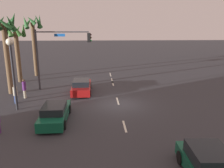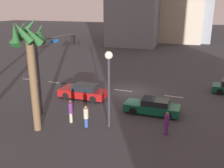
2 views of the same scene
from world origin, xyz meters
name	(u,v)px [view 1 (image 1 of 2)]	position (x,y,z in m)	size (l,w,h in m)	color
ground_plane	(118,104)	(0.00, 0.00, 0.00)	(220.00, 220.00, 0.00)	#333338
lane_stripe_2	(125,126)	(-4.47, 0.00, 0.01)	(1.81, 0.14, 0.01)	silver
lane_stripe_3	(118,101)	(0.82, 0.00, 0.01)	(2.04, 0.14, 0.01)	silver
lane_stripe_4	(112,81)	(8.86, 0.00, 0.01)	(2.53, 0.14, 0.01)	silver
lane_stripe_5	(113,83)	(7.43, 0.00, 0.01)	(2.38, 0.14, 0.01)	silver
lane_stripe_6	(110,75)	(12.64, 0.00, 0.01)	(2.47, 0.14, 0.01)	silver
car_0	(55,113)	(-3.32, 4.77, 0.61)	(4.55, 1.83, 1.30)	#0F5138
car_1	(210,167)	(-9.99, -2.99, 0.63)	(4.12, 2.12, 1.37)	#0F5138
car_3	(82,87)	(3.75, 3.45, 0.64)	(4.66, 2.01, 1.37)	maroon
traffic_signal	(56,49)	(5.25, 6.10, 4.31)	(0.48, 5.81, 6.30)	#38383D
streetlamp	(12,60)	(-0.78, 8.31, 4.01)	(0.56, 0.56, 5.67)	#2D2D33
pedestrian_1	(15,94)	(0.78, 8.94, 0.89)	(0.45, 0.45, 1.69)	#2D478C
pedestrian_2	(24,88)	(2.23, 8.64, 0.98)	(0.39, 0.39, 1.83)	#B2A58C
palm_tree_0	(34,33)	(12.57, 10.26, 5.84)	(2.42, 2.76, 8.28)	brown
palm_tree_1	(16,42)	(8.99, 11.36, 4.88)	(2.28, 2.69, 7.09)	brown
palm_tree_3	(5,35)	(3.99, 10.50, 5.74)	(2.64, 2.73, 7.98)	brown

